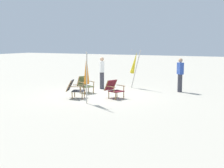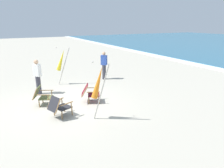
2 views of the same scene
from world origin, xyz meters
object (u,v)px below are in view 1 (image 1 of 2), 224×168
beach_chair_front_right (74,88)px  umbrella_furled_yellow (134,63)px  person_by_waterline (180,75)px  person_near_chairs (102,73)px  umbrella_furled_orange (87,70)px  beach_chair_far_center (85,84)px  beach_chair_mid_center (114,88)px

beach_chair_front_right → umbrella_furled_yellow: 4.11m
umbrella_furled_yellow → person_by_waterline: umbrella_furled_yellow is taller
umbrella_furled_yellow → person_by_waterline: size_ratio=1.24×
umbrella_furled_yellow → person_near_chairs: 1.76m
umbrella_furled_orange → beach_chair_far_center: bearing=-146.4°
beach_chair_front_right → person_by_waterline: 5.18m
umbrella_furled_yellow → umbrella_furled_orange: 4.72m
beach_chair_far_center → beach_chair_mid_center: 1.93m
person_near_chairs → person_by_waterline: size_ratio=1.00×
beach_chair_mid_center → person_by_waterline: bearing=144.5°
umbrella_furled_orange → person_near_chairs: 4.03m
beach_chair_front_right → beach_chair_mid_center: bearing=117.9°
beach_chair_mid_center → umbrella_furled_yellow: (-3.06, -0.34, 0.90)m
beach_chair_mid_center → beach_chair_front_right: bearing=-62.1°
beach_chair_mid_center → umbrella_furled_orange: size_ratio=0.45×
beach_chair_front_right → person_by_waterline: bearing=136.1°
beach_chair_front_right → umbrella_furled_yellow: umbrella_furled_yellow is taller
beach_chair_mid_center → person_by_waterline: person_by_waterline is taller
beach_chair_mid_center → umbrella_furled_orange: (1.66, -0.33, 0.91)m
beach_chair_mid_center → person_by_waterline: 3.63m
umbrella_furled_yellow → person_near_chairs: size_ratio=1.24×
beach_chair_front_right → beach_chair_mid_center: (-0.79, 1.49, -0.00)m
beach_chair_mid_center → umbrella_furled_orange: 1.92m
person_by_waterline → umbrella_furled_yellow: bearing=-92.8°
beach_chair_far_center → beach_chair_mid_center: bearing=71.7°
person_near_chairs → person_by_waterline: bearing=102.6°
beach_chair_mid_center → umbrella_furled_orange: umbrella_furled_orange is taller
beach_chair_front_right → beach_chair_far_center: beach_chair_far_center is taller
person_near_chairs → umbrella_furled_orange: bearing=20.5°
beach_chair_front_right → beach_chair_far_center: bearing=-166.0°
beach_chair_front_right → person_by_waterline: (-3.73, 3.58, 0.41)m
beach_chair_mid_center → person_by_waterline: (-2.94, 2.10, 0.42)m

